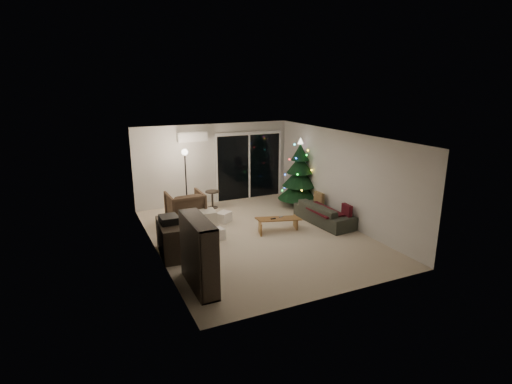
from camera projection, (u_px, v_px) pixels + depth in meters
room at (250, 182)px, 11.28m from camera, size 6.50×7.51×2.60m
bookshelf at (190, 255)px, 7.31m from camera, size 0.86×1.38×1.35m
media_cabinet at (170, 239)px, 8.83m from camera, size 0.54×1.24×0.76m
stereo at (169, 219)px, 8.71m from camera, size 0.38×0.45×0.16m
armchair at (185, 207)px, 10.86m from camera, size 0.95×0.97×0.88m
ottoman at (205, 219)px, 10.52m from camera, size 0.56×0.56×0.47m
cardboard_box_a at (216, 234)px, 9.76m from camera, size 0.43×0.35×0.28m
cardboard_box_b at (224, 217)px, 10.99m from camera, size 0.50×0.48×0.28m
side_table at (212, 200)px, 12.19m from camera, size 0.51×0.51×0.53m
floor_lamp at (186, 183)px, 11.49m from camera, size 0.30×0.30×1.86m
sofa at (324, 213)px, 10.88m from camera, size 0.88×1.93×0.55m
sofa_throw at (321, 210)px, 10.81m from camera, size 0.58×1.35×0.04m
cushion_a at (319, 198)px, 11.49m from camera, size 0.14×0.37×0.36m
cushion_b at (347, 211)px, 10.36m from camera, size 0.13×0.37×0.36m
coffee_table at (278, 225)px, 10.32m from camera, size 1.16×0.68×0.35m
remote_a at (273, 219)px, 10.21m from camera, size 0.14×0.04×0.02m
remote_b at (281, 217)px, 10.36m from camera, size 0.13×0.08×0.02m
christmas_tree at (300, 172)px, 12.21m from camera, size 1.58×1.58×2.12m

